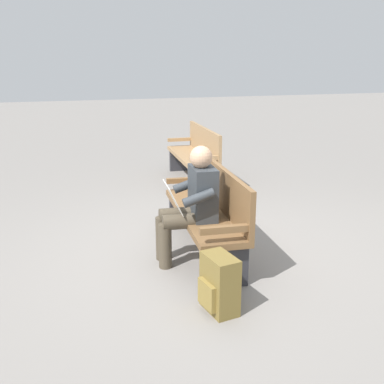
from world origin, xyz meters
TOP-DOWN VIEW (x-y plane):
  - ground_plane at (0.00, 0.00)m, footprint 40.00×40.00m
  - bench_near at (-0.01, -0.07)m, footprint 1.84×0.66m
  - person_seated at (-0.18, 0.18)m, footprint 0.60×0.60m
  - backpack at (-1.16, 0.27)m, footprint 0.36×0.28m
  - bench_far at (2.82, -0.88)m, footprint 1.83×0.61m

SIDE VIEW (x-z plane):
  - ground_plane at x=0.00m, z-range 0.00..0.00m
  - backpack at x=-1.16m, z-range 0.00..0.48m
  - bench_near at x=-0.01m, z-range 0.01..0.91m
  - bench_far at x=2.82m, z-range 0.01..0.91m
  - person_seated at x=-0.18m, z-range 0.04..1.22m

